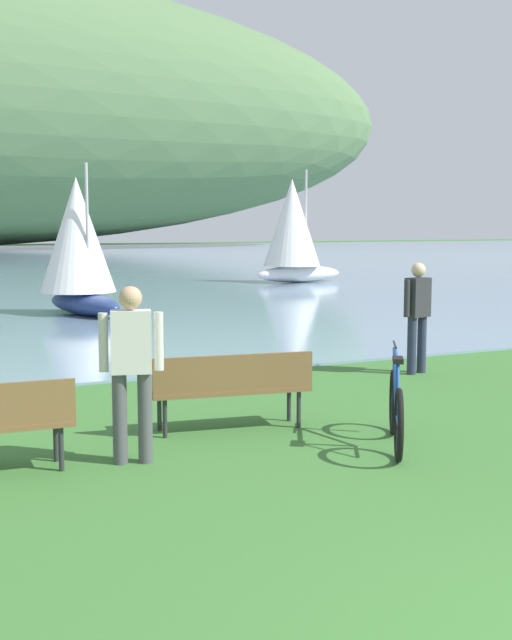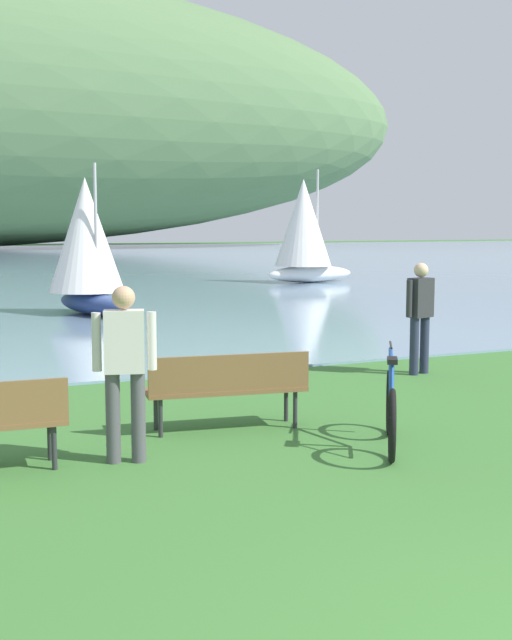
{
  "view_description": "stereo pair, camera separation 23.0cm",
  "coord_description": "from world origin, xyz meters",
  "px_view_note": "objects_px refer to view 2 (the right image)",
  "views": [
    {
      "loc": [
        -3.77,
        -2.19,
        2.28
      ],
      "look_at": [
        0.94,
        7.77,
        1.0
      ],
      "focal_mm": 45.97,
      "sensor_mm": 36.0,
      "label": 1
    },
    {
      "loc": [
        -3.56,
        -2.28,
        2.28
      ],
      "look_at": [
        0.94,
        7.77,
        1.0
      ],
      "focal_mm": 45.97,
      "sensor_mm": 36.0,
      "label": 2
    }
  ],
  "objects_px": {
    "park_bench_further_along": "(227,384)",
    "sailboat_mid_bay": "(304,229)",
    "person_at_shoreline": "(420,311)",
    "sailboat_toward_hillside": "(87,244)",
    "bicycle_leaning_near_bench": "(391,410)",
    "person_on_the_grass": "(125,362)"
  },
  "relations": [
    {
      "from": "bicycle_leaning_near_bench",
      "to": "person_at_shoreline",
      "type": "bearing_deg",
      "value": 50.89
    },
    {
      "from": "person_on_the_grass",
      "to": "person_at_shoreline",
      "type": "bearing_deg",
      "value": 27.31
    },
    {
      "from": "person_at_shoreline",
      "to": "sailboat_toward_hillside",
      "type": "height_order",
      "value": "sailboat_toward_hillside"
    },
    {
      "from": "sailboat_toward_hillside",
      "to": "person_on_the_grass",
      "type": "bearing_deg",
      "value": -101.04
    },
    {
      "from": "bicycle_leaning_near_bench",
      "to": "person_at_shoreline",
      "type": "height_order",
      "value": "person_at_shoreline"
    },
    {
      "from": "sailboat_mid_bay",
      "to": "sailboat_toward_hillside",
      "type": "bearing_deg",
      "value": -142.66
    },
    {
      "from": "person_on_the_grass",
      "to": "bicycle_leaning_near_bench",
      "type": "bearing_deg",
      "value": -12.92
    },
    {
      "from": "park_bench_further_along",
      "to": "sailboat_mid_bay",
      "type": "distance_m",
      "value": 23.2
    },
    {
      "from": "sailboat_mid_bay",
      "to": "sailboat_toward_hillside",
      "type": "height_order",
      "value": "sailboat_mid_bay"
    },
    {
      "from": "bicycle_leaning_near_bench",
      "to": "sailboat_toward_hillside",
      "type": "height_order",
      "value": "sailboat_toward_hillside"
    },
    {
      "from": "person_at_shoreline",
      "to": "sailboat_toward_hillside",
      "type": "relative_size",
      "value": 0.46
    },
    {
      "from": "sailboat_mid_bay",
      "to": "sailboat_toward_hillside",
      "type": "xyz_separation_m",
      "value": [
        -10.21,
        -7.79,
        -0.3
      ]
    },
    {
      "from": "park_bench_further_along",
      "to": "sailboat_mid_bay",
      "type": "relative_size",
      "value": 0.42
    },
    {
      "from": "person_at_shoreline",
      "to": "bicycle_leaning_near_bench",
      "type": "bearing_deg",
      "value": -129.11
    },
    {
      "from": "person_on_the_grass",
      "to": "sailboat_toward_hillside",
      "type": "xyz_separation_m",
      "value": [
        2.55,
        13.08,
        0.83
      ]
    },
    {
      "from": "park_bench_further_along",
      "to": "bicycle_leaning_near_bench",
      "type": "relative_size",
      "value": 1.21
    },
    {
      "from": "person_at_shoreline",
      "to": "sailboat_mid_bay",
      "type": "bearing_deg",
      "value": 67.75
    },
    {
      "from": "bicycle_leaning_near_bench",
      "to": "person_on_the_grass",
      "type": "relative_size",
      "value": 0.9
    },
    {
      "from": "person_at_shoreline",
      "to": "sailboat_mid_bay",
      "type": "distance_m",
      "value": 19.6
    },
    {
      "from": "park_bench_further_along",
      "to": "person_at_shoreline",
      "type": "xyz_separation_m",
      "value": [
        4.0,
        2.03,
        0.46
      ]
    },
    {
      "from": "park_bench_further_along",
      "to": "bicycle_leaning_near_bench",
      "type": "distance_m",
      "value": 1.85
    },
    {
      "from": "park_bench_further_along",
      "to": "person_on_the_grass",
      "type": "distance_m",
      "value": 1.61
    }
  ]
}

